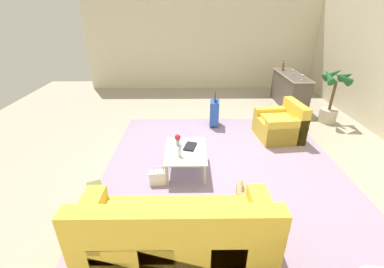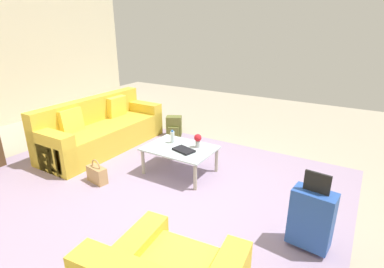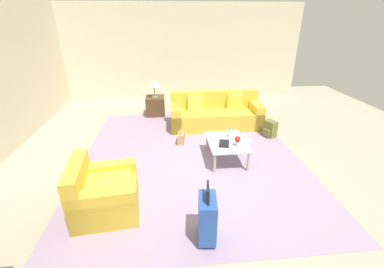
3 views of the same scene
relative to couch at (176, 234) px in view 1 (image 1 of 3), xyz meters
The scene contains 19 objects.
ground_plane 2.29m from the couch, 164.69° to the left, with size 12.00×12.00×0.00m, color #A89E89.
wall_left 7.38m from the couch, behind, with size 0.12×8.00×3.10m, color beige.
area_rug 1.81m from the couch, 153.32° to the left, with size 5.20×4.40×0.01m, color #9984A3.
couch is the anchor object (origin of this frame).
armchair 3.84m from the couch, 143.81° to the left, with size 1.02×0.99×0.83m.
coffee_table 1.80m from the couch, behind, with size 1.01×0.74×0.42m.
water_bottle 1.60m from the couch, behind, with size 0.06×0.06×0.20m.
coffee_table_book 1.92m from the couch, behind, with size 0.31×0.19×0.03m, color black.
flower_vase 2.03m from the couch, behind, with size 0.11×0.11×0.21m.
bar_console 6.19m from the couch, 148.84° to the left, with size 1.84×0.58×0.95m.
wine_glass_leftmost 6.75m from the couch, 151.92° to the left, with size 0.08×0.08×0.15m.
wine_glass_left_of_centre 6.23m from the couch, 148.76° to the left, with size 0.08×0.08×0.15m.
wine_glass_right_of_centre 5.73m from the couch, 145.20° to the left, with size 0.08×0.08×0.15m.
wine_bottle_amber 6.63m from the couch, 152.00° to the left, with size 0.07×0.07×0.30m.
suitcase_blue 3.88m from the couch, 168.09° to the left, with size 0.42×0.26×0.85m.
handbag_tan 1.36m from the couch, 134.42° to the left, with size 0.34×0.19×0.36m.
handbag_white 1.44m from the couch, 165.70° to the right, with size 0.16×0.33×0.36m.
backpack_olive 1.44m from the couch, 123.80° to the right, with size 0.36×0.34×0.40m.
potted_palm 5.53m from the couch, 136.41° to the left, with size 0.64×0.64×1.40m.
Camera 1 is at (4.39, -0.44, 2.72)m, focal length 24.00 mm.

